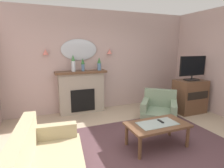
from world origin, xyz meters
TOP-DOWN VIEW (x-y plane):
  - floor at (0.00, 0.00)m, footprint 6.29×6.15m
  - wall_back at (0.00, 2.62)m, footprint 6.29×0.10m
  - patterned_rug at (0.00, 0.20)m, footprint 3.20×2.40m
  - fireplace at (-0.68, 2.40)m, footprint 1.36×0.36m
  - mantel_vase_centre at (-0.88, 2.37)m, footprint 0.10×0.10m
  - mantel_vase_right at (-0.63, 2.37)m, footprint 0.10×0.10m
  - mantel_vase_left at (-0.18, 2.37)m, footprint 0.10×0.10m
  - wall_mirror at (-0.68, 2.54)m, footprint 0.96×0.06m
  - wall_sconce_left at (-1.53, 2.49)m, footprint 0.14×0.14m
  - wall_sconce_right at (0.17, 2.49)m, footprint 0.14×0.14m
  - coffee_table at (0.19, 0.16)m, footprint 1.10×0.60m
  - tv_remote at (0.28, 0.20)m, footprint 0.04×0.16m
  - floral_couch at (-1.75, -0.15)m, footprint 1.04×1.79m
  - armchair_near_fireplace at (1.01, 1.23)m, footprint 1.14×1.14m
  - tv_cabinet at (2.09, 1.35)m, footprint 0.80×0.57m
  - tv_flatscreen at (2.09, 1.33)m, footprint 0.84×0.24m

SIDE VIEW (x-z plane):
  - floor at x=0.00m, z-range -0.10..0.00m
  - patterned_rug at x=0.00m, z-range 0.00..0.01m
  - armchair_near_fireplace at x=1.01m, z-range -0.05..0.66m
  - floral_couch at x=-1.75m, z-range -0.06..0.70m
  - coffee_table at x=0.19m, z-range 0.16..0.61m
  - tv_cabinet at x=2.09m, z-range 0.00..0.90m
  - tv_remote at x=0.28m, z-range 0.44..0.46m
  - fireplace at x=-0.68m, z-range -0.01..1.15m
  - tv_flatscreen at x=2.09m, z-range 0.92..1.57m
  - mantel_vase_left at x=-0.18m, z-range 1.16..1.51m
  - mantel_vase_right at x=-0.63m, z-range 1.18..1.52m
  - mantel_vase_centre at x=-0.88m, z-range 1.16..1.59m
  - wall_back at x=0.00m, z-range 0.00..2.78m
  - wall_sconce_left at x=-1.53m, z-range 1.59..1.73m
  - wall_sconce_right at x=0.17m, z-range 1.59..1.73m
  - wall_mirror at x=-0.68m, z-range 1.43..1.99m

